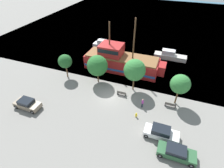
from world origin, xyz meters
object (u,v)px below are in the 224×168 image
(moored_boat_outer, at_px, (170,56))
(parked_car_curb_mid, at_px, (176,152))
(parked_car_curb_front, at_px, (27,104))
(pirate_ship, at_px, (121,61))
(fire_hydrant, at_px, (136,115))
(bench_promenade_east, at_px, (122,93))
(pedestrian_walking_near, at_px, (143,103))
(parked_car_curb_rear, at_px, (161,133))
(moored_boat_dockside, at_px, (103,44))
(bench_promenade_west, at_px, (170,105))

(moored_boat_outer, distance_m, parked_car_curb_mid, 24.66)
(parked_car_curb_front, distance_m, parked_car_curb_mid, 22.28)
(pirate_ship, distance_m, fire_hydrant, 13.57)
(bench_promenade_east, xyz_separation_m, pedestrian_walking_near, (3.93, -1.60, 0.39))
(bench_promenade_east, bearing_deg, parked_car_curb_mid, -41.44)
(parked_car_curb_rear, height_order, fire_hydrant, parked_car_curb_rear)
(moored_boat_dockside, distance_m, parked_car_curb_mid, 31.83)
(parked_car_curb_front, relative_size, pedestrian_walking_near, 2.53)
(pirate_ship, relative_size, moored_boat_dockside, 3.12)
(moored_boat_dockside, relative_size, parked_car_curb_front, 1.26)
(pirate_ship, height_order, parked_car_curb_mid, pirate_ship)
(parked_car_curb_rear, bearing_deg, bench_promenade_east, 140.09)
(moored_boat_dockside, bearing_deg, moored_boat_outer, -1.45)
(parked_car_curb_mid, bearing_deg, moored_boat_dockside, 128.63)
(moored_boat_outer, bearing_deg, parked_car_curb_rear, -87.05)
(bench_promenade_west, distance_m, pedestrian_walking_near, 4.44)
(fire_hydrant, bearing_deg, parked_car_curb_front, -166.13)
(pirate_ship, bearing_deg, bench_promenade_west, -36.22)
(moored_boat_dockside, bearing_deg, pirate_ship, -48.41)
(moored_boat_outer, bearing_deg, fire_hydrant, -97.72)
(parked_car_curb_front, distance_m, bench_promenade_west, 22.32)
(parked_car_curb_front, bearing_deg, bench_promenade_west, 20.93)
(moored_boat_dockside, height_order, parked_car_curb_front, moored_boat_dockside)
(bench_promenade_west, bearing_deg, bench_promenade_east, 179.99)
(bench_promenade_west, xyz_separation_m, pedestrian_walking_near, (-4.13, -1.60, 0.39))
(fire_hydrant, xyz_separation_m, bench_promenade_east, (-3.55, 3.94, 0.02))
(parked_car_curb_rear, bearing_deg, bench_promenade_west, 84.08)
(pirate_ship, distance_m, parked_car_curb_mid, 20.47)
(moored_boat_dockside, distance_m, pedestrian_walking_near, 23.08)
(moored_boat_dockside, distance_m, bench_promenade_east, 19.50)
(parked_car_curb_mid, bearing_deg, parked_car_curb_front, 178.98)
(pirate_ship, bearing_deg, parked_car_curb_rear, -54.16)
(parked_car_curb_front, bearing_deg, moored_boat_outer, 51.61)
(parked_car_curb_front, bearing_deg, moored_boat_dockside, 84.39)
(bench_promenade_west, height_order, pedestrian_walking_near, pedestrian_walking_near)
(pirate_ship, distance_m, bench_promenade_west, 13.55)
(parked_car_curb_rear, distance_m, pedestrian_walking_near, 5.77)
(parked_car_curb_mid, distance_m, pedestrian_walking_near, 8.76)
(pirate_ship, height_order, moored_boat_dockside, pirate_ship)
(parked_car_curb_mid, bearing_deg, bench_promenade_east, 138.56)
(bench_promenade_west, relative_size, pedestrian_walking_near, 1.03)
(pirate_ship, relative_size, parked_car_curb_rear, 3.61)
(parked_car_curb_mid, xyz_separation_m, fire_hydrant, (-5.93, 4.43, -0.30))
(fire_hydrant, bearing_deg, parked_car_curb_rear, -30.32)
(pirate_ship, xyz_separation_m, bench_promenade_east, (2.81, -7.96, -1.46))
(moored_boat_dockside, distance_m, bench_promenade_west, 24.75)
(parked_car_curb_rear, height_order, bench_promenade_east, parked_car_curb_rear)
(moored_boat_dockside, relative_size, bench_promenade_east, 3.30)
(parked_car_curb_front, xyz_separation_m, bench_promenade_east, (12.80, 7.97, -0.33))
(pirate_ship, bearing_deg, parked_car_curb_front, -122.07)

